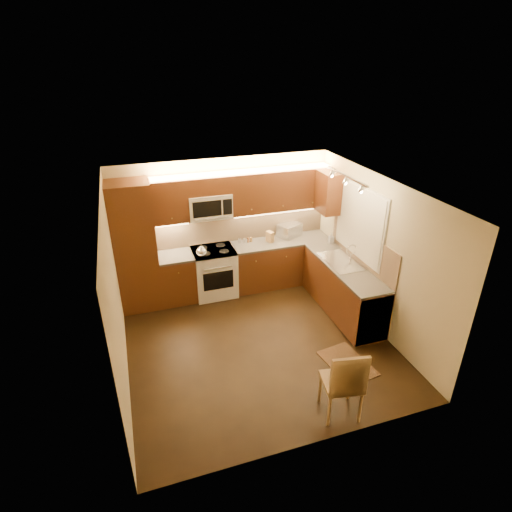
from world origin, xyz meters
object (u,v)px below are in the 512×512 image
object	(u,v)px
knife_block	(270,237)
soap_bottle	(331,238)
microwave	(209,206)
dining_chair	(342,380)
kettle	(201,250)
stove	(214,272)
sink	(342,258)
toaster_oven	(289,230)

from	to	relation	value
knife_block	soap_bottle	world-z (taller)	knife_block
microwave	knife_block	size ratio (longest dim) A/B	3.69
dining_chair	kettle	bearing A→B (deg)	118.90
stove	microwave	distance (m)	1.27
sink	dining_chair	distance (m)	2.54
kettle	sink	bearing A→B (deg)	-8.22
soap_bottle	kettle	bearing A→B (deg)	175.37
microwave	soap_bottle	world-z (taller)	microwave
knife_block	stove	bearing A→B (deg)	162.77
toaster_oven	soap_bottle	xyz separation A→B (m)	(0.62, -0.56, -0.03)
toaster_oven	sink	bearing A→B (deg)	-96.61
microwave	soap_bottle	xyz separation A→B (m)	(2.19, -0.51, -0.72)
microwave	toaster_oven	world-z (taller)	microwave
kettle	dining_chair	distance (m)	3.38
microwave	dining_chair	size ratio (longest dim) A/B	0.73
sink	knife_block	world-z (taller)	knife_block
toaster_oven	dining_chair	world-z (taller)	toaster_oven
soap_bottle	microwave	bearing A→B (deg)	166.99
sink	toaster_oven	size ratio (longest dim) A/B	2.03
sink	soap_bottle	distance (m)	0.78
stove	knife_block	xyz separation A→B (m)	(1.12, 0.05, 0.54)
soap_bottle	toaster_oven	bearing A→B (deg)	138.32
microwave	knife_block	bearing A→B (deg)	-4.61
knife_block	dining_chair	bearing A→B (deg)	-114.34
stove	sink	distance (m)	2.35
kettle	toaster_oven	distance (m)	1.85
microwave	soap_bottle	distance (m)	2.36
kettle	toaster_oven	world-z (taller)	toaster_oven
soap_bottle	dining_chair	xyz separation A→B (m)	(-1.36, -2.96, -0.48)
sink	toaster_oven	bearing A→B (deg)	108.28
microwave	kettle	size ratio (longest dim) A/B	3.62
microwave	dining_chair	distance (m)	3.77
toaster_oven	soap_bottle	size ratio (longest dim) A/B	2.14
microwave	kettle	xyz separation A→B (m)	(-0.25, -0.31, -0.70)
soap_bottle	dining_chair	distance (m)	3.29
microwave	sink	size ratio (longest dim) A/B	0.88
toaster_oven	dining_chair	xyz separation A→B (m)	(-0.73, -3.52, -0.51)
microwave	sink	distance (m)	2.48
knife_block	sink	bearing A→B (deg)	-72.48
microwave	dining_chair	world-z (taller)	microwave
soap_bottle	knife_block	bearing A→B (deg)	158.78
stove	toaster_oven	xyz separation A→B (m)	(1.57, 0.18, 0.57)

